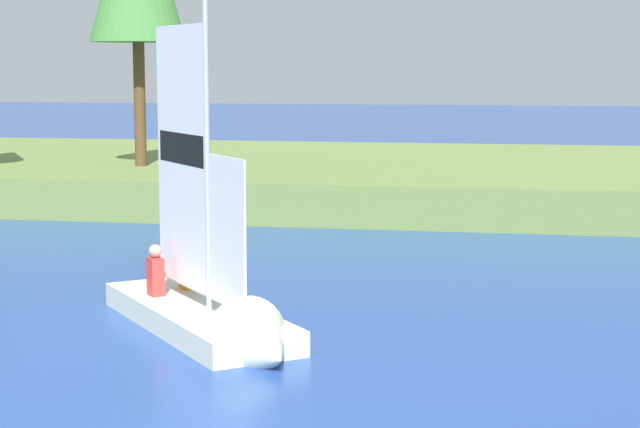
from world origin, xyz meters
The scene contains 2 objects.
shore_bank centered at (0.00, 24.29, 0.52)m, with size 80.00×14.68×1.05m, color olive.
sailboat centered at (-1.60, 6.00, 0.36)m, with size 4.22×4.77×5.38m.
Camera 1 is at (2.60, -8.67, 3.88)m, focal length 61.79 mm.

